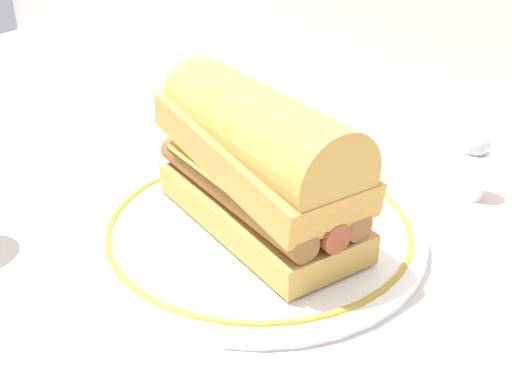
# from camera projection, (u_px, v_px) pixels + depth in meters

# --- Properties ---
(ground_plane) EXTENTS (1.50, 1.50, 0.00)m
(ground_plane) POSITION_uv_depth(u_px,v_px,m) (249.00, 245.00, 0.57)
(ground_plane) COLOR beige
(plate) EXTENTS (0.29, 0.29, 0.01)m
(plate) POSITION_uv_depth(u_px,v_px,m) (256.00, 228.00, 0.58)
(plate) COLOR white
(plate) RESTS_ON ground_plane
(sausage_sandwich) EXTENTS (0.23, 0.16, 0.12)m
(sausage_sandwich) POSITION_uv_depth(u_px,v_px,m) (256.00, 159.00, 0.54)
(sausage_sandwich) COLOR gold
(sausage_sandwich) RESTS_ON plate
(salt_shaker) EXTENTS (0.03, 0.03, 0.07)m
(salt_shaker) POSITION_uv_depth(u_px,v_px,m) (473.00, 165.00, 0.63)
(salt_shaker) COLOR white
(salt_shaker) RESTS_ON ground_plane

